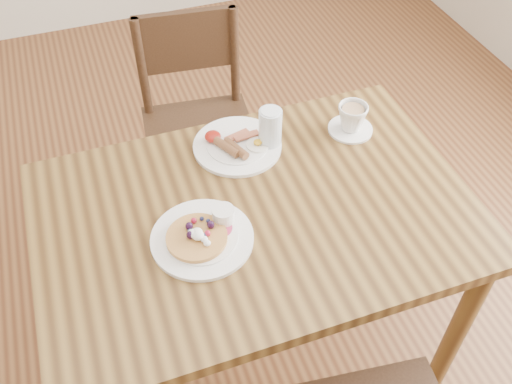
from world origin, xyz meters
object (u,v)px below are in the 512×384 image
Objects in this scene: dining_table at (256,233)px; water_glass at (270,128)px; pancake_plate at (203,235)px; breakfast_plate at (236,145)px; teacup_saucer at (352,119)px; chair_far at (198,119)px.

water_glass is at bearing 61.36° from dining_table.
pancake_plate is (-0.16, -0.05, 0.11)m from dining_table.
breakfast_plate is 0.37m from teacup_saucer.
dining_table is 4.44× the size of pancake_plate.
chair_far is 3.26× the size of pancake_plate.
pancake_plate is at bearing -154.28° from teacup_saucer.
chair_far is (0.02, 0.74, -0.16)m from dining_table.
water_glass is (0.29, 0.29, 0.05)m from pancake_plate.
breakfast_plate is at bearing 83.78° from dining_table.
breakfast_plate is 0.12m from water_glass.
chair_far is at bearing 125.18° from teacup_saucer.
water_glass is at bearing 44.43° from pancake_plate.
dining_table is 0.47m from teacup_saucer.
dining_table is 9.32× the size of water_glass.
water_glass is (0.13, 0.24, 0.16)m from dining_table.
teacup_saucer reaches higher than breakfast_plate.
dining_table is at bearing -96.22° from breakfast_plate.
dining_table is 0.28m from breakfast_plate.
teacup_saucer is (0.56, 0.27, 0.03)m from pancake_plate.
chair_far is at bearing 76.86° from pancake_plate.
dining_table is at bearing -151.00° from teacup_saucer.
breakfast_plate reaches higher than dining_table.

